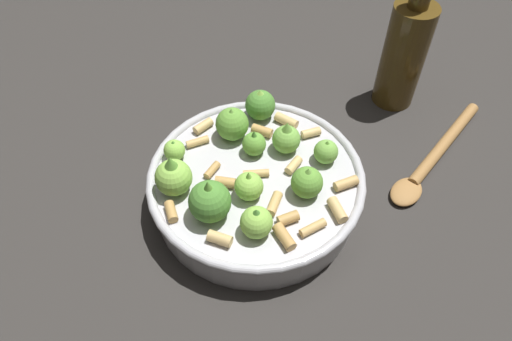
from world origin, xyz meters
TOP-DOWN VIEW (x-y plane):
  - ground_plane at (0.00, 0.00)m, footprint 2.40×2.40m
  - cooking_pan at (0.00, 0.00)m, footprint 0.26×0.26m
  - olive_oil_bottle at (0.04, -0.28)m, footprint 0.06×0.06m
  - wooden_spoon at (-0.08, -0.24)m, footprint 0.09×0.23m

SIDE VIEW (x-z plane):
  - ground_plane at x=0.00m, z-range 0.00..0.00m
  - wooden_spoon at x=-0.08m, z-range 0.00..0.02m
  - cooking_pan at x=0.00m, z-range -0.02..0.09m
  - olive_oil_bottle at x=0.04m, z-range -0.02..0.19m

